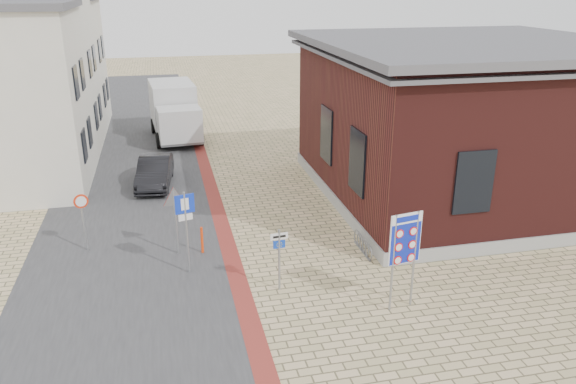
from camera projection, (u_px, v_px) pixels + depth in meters
name	position (u px, v px, depth m)	size (l,w,h in m)	color
ground	(306.00, 291.00, 17.54)	(120.00, 120.00, 0.00)	tan
road_strip	(137.00, 162.00, 30.07)	(7.00, 60.00, 0.02)	#38383A
curb_strip	(211.00, 188.00, 26.24)	(0.60, 40.00, 0.02)	maroon
brick_building	(465.00, 117.00, 24.57)	(13.00, 13.00, 6.80)	gray
townhouse_mid	(24.00, 71.00, 30.05)	(7.40, 6.40, 9.10)	silver
townhouse_far	(45.00, 63.00, 35.67)	(7.40, 6.40, 8.30)	silver
bike_rack	(363.00, 245.00, 20.01)	(0.08, 1.80, 0.60)	slate
sedan	(155.00, 172.00, 26.38)	(1.43, 4.11, 1.35)	black
box_truck	(174.00, 111.00, 34.05)	(3.04, 6.43, 3.27)	slate
border_sign	(405.00, 241.00, 15.92)	(1.02, 0.23, 3.02)	gray
essen_sign	(279.00, 251.00, 17.18)	(0.56, 0.09, 2.06)	gray
parking_sign	(186.00, 218.00, 17.93)	(0.62, 0.19, 2.87)	gray
yield_sign	(174.00, 205.00, 19.28)	(0.88, 0.19, 2.47)	gray
speed_sign	(83.00, 214.00, 19.69)	(0.49, 0.18, 2.16)	gray
bollard	(202.00, 240.00, 19.83)	(0.09, 0.09, 1.00)	#EF3C0C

